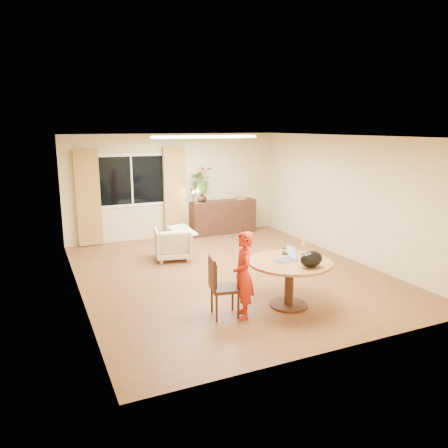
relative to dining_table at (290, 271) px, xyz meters
name	(u,v)px	position (x,y,z in m)	size (l,w,h in m)	color
floor	(229,273)	(-0.20, 1.80, -0.58)	(6.50, 6.50, 0.00)	brown
ceiling	(230,136)	(-0.20, 1.80, 2.02)	(6.50, 6.50, 0.00)	white
wall_back	(175,186)	(-0.20, 5.05, 0.72)	(5.50, 5.50, 0.00)	#CFBC87
wall_left	(75,220)	(-2.95, 1.80, 0.72)	(6.50, 6.50, 0.00)	#CFBC87
wall_right	(346,197)	(2.55, 1.80, 0.72)	(6.50, 6.50, 0.00)	#CFBC87
window	(132,180)	(-1.30, 5.03, 0.92)	(1.70, 0.03, 1.30)	white
curtain_left	(88,198)	(-2.35, 4.96, 0.56)	(0.55, 0.08, 2.25)	olive
curtain_right	(175,193)	(-0.25, 4.96, 0.56)	(0.55, 0.08, 2.25)	olive
ceiling_panel	(205,137)	(-0.20, 3.00, 1.98)	(2.20, 0.35, 0.05)	white
dining_table	(290,271)	(0.00, 0.00, 0.00)	(1.30, 1.30, 0.74)	brown
dining_chair	(225,286)	(-1.07, 0.08, -0.12)	(0.44, 0.40, 0.92)	black
child	(243,275)	(-0.84, -0.06, 0.07)	(0.31, 0.48, 1.30)	red
laptop	(284,254)	(-0.08, 0.03, 0.27)	(0.34, 0.23, 0.23)	#B7B7BC
tumbler	(284,251)	(0.10, 0.33, 0.21)	(0.07, 0.07, 0.11)	white
wine_glass	(303,247)	(0.40, 0.23, 0.27)	(0.08, 0.08, 0.22)	white
pot_lid	(289,252)	(0.21, 0.36, 0.17)	(0.20, 0.20, 0.03)	white
handbag	(311,259)	(0.12, -0.39, 0.28)	(0.37, 0.22, 0.25)	black
armchair	(173,244)	(-0.90, 3.15, -0.25)	(0.72, 0.74, 0.67)	beige
throw	(182,227)	(-0.69, 3.09, 0.11)	(0.45, 0.55, 0.03)	beige
sideboard	(223,217)	(1.03, 4.81, -0.15)	(1.75, 0.43, 0.87)	black
vase	(202,197)	(0.43, 4.81, 0.41)	(0.24, 0.24, 0.25)	black
bouquet	(202,180)	(0.43, 4.81, 0.87)	(0.59, 0.51, 0.66)	#296E2D
book_stack	(241,198)	(1.54, 4.81, 0.33)	(0.22, 0.16, 0.09)	brown
desk_lamp	(193,196)	(0.18, 4.76, 0.48)	(0.15, 0.15, 0.37)	black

